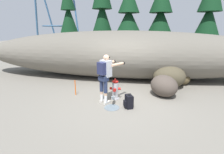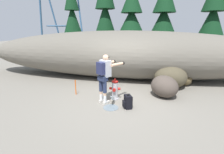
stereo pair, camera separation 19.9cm
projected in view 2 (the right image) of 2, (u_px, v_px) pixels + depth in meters
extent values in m
cube|color=slate|center=(116.00, 101.00, 6.25)|extent=(56.00, 56.00, 0.04)
ellipsoid|color=#666056|center=(126.00, 55.00, 8.89)|extent=(15.78, 3.20, 2.43)
cylinder|color=#B2B2B7|center=(115.00, 98.00, 6.36)|extent=(0.30, 0.30, 0.04)
cylinder|color=#B2B2B7|center=(115.00, 90.00, 6.28)|extent=(0.22, 0.22, 0.58)
ellipsoid|color=red|center=(115.00, 81.00, 6.18)|extent=(0.23, 0.23, 0.10)
cylinder|color=red|center=(115.00, 79.00, 6.16)|extent=(0.06, 0.06, 0.05)
cylinder|color=red|center=(111.00, 88.00, 6.29)|extent=(0.09, 0.09, 0.09)
cylinder|color=red|center=(119.00, 89.00, 6.23)|extent=(0.09, 0.09, 0.09)
cylinder|color=red|center=(114.00, 90.00, 6.11)|extent=(0.11, 0.09, 0.11)
ellipsoid|color=silver|center=(113.00, 98.00, 5.87)|extent=(0.10, 0.66, 0.46)
cylinder|color=slate|center=(111.00, 108.00, 5.64)|extent=(0.50, 0.50, 0.01)
cube|color=beige|center=(103.00, 101.00, 6.07)|extent=(0.23, 0.27, 0.09)
cylinder|color=white|center=(101.00, 97.00, 5.99)|extent=(0.10, 0.10, 0.24)
cylinder|color=#DBAD89|center=(101.00, 92.00, 5.94)|extent=(0.10, 0.10, 0.10)
cylinder|color=#232D4C|center=(101.00, 85.00, 5.87)|extent=(0.13, 0.13, 0.43)
cube|color=beige|center=(106.00, 103.00, 5.94)|extent=(0.23, 0.27, 0.09)
cylinder|color=white|center=(105.00, 99.00, 5.85)|extent=(0.10, 0.10, 0.24)
cylinder|color=#DBAD89|center=(105.00, 94.00, 5.80)|extent=(0.10, 0.10, 0.10)
cylinder|color=#232D4C|center=(105.00, 86.00, 5.73)|extent=(0.13, 0.13, 0.43)
cube|color=#232D4C|center=(103.00, 78.00, 5.73)|extent=(0.38, 0.35, 0.16)
cube|color=#B7BCC6|center=(105.00, 68.00, 5.72)|extent=(0.43, 0.40, 0.55)
cube|color=#23284C|center=(101.00, 68.00, 5.58)|extent=(0.32, 0.29, 0.40)
sphere|color=#DBAD89|center=(106.00, 58.00, 5.63)|extent=(0.20, 0.20, 0.20)
cube|color=black|center=(107.00, 57.00, 5.69)|extent=(0.13, 0.10, 0.04)
cylinder|color=#DBAD89|center=(109.00, 63.00, 6.09)|extent=(0.41, 0.53, 0.09)
sphere|color=black|center=(114.00, 62.00, 6.27)|extent=(0.11, 0.11, 0.11)
cylinder|color=#DBAD89|center=(118.00, 64.00, 5.78)|extent=(0.41, 0.53, 0.09)
sphere|color=black|center=(123.00, 63.00, 5.96)|extent=(0.11, 0.11, 0.11)
cube|color=black|center=(128.00, 102.00, 5.58)|extent=(0.30, 0.35, 0.44)
cube|color=black|center=(124.00, 104.00, 5.57)|extent=(0.14, 0.22, 0.20)
torus|color=black|center=(128.00, 95.00, 5.52)|extent=(0.10, 0.10, 0.02)
cube|color=black|center=(132.00, 102.00, 5.53)|extent=(0.05, 0.06, 0.37)
cube|color=black|center=(130.00, 100.00, 5.68)|extent=(0.05, 0.06, 0.37)
ellipsoid|color=#4C4432|center=(170.00, 77.00, 7.42)|extent=(1.45, 1.28, 0.99)
ellipsoid|color=#4B413A|center=(164.00, 86.00, 6.48)|extent=(1.39, 1.44, 0.82)
ellipsoid|color=brown|center=(184.00, 79.00, 7.83)|extent=(0.94, 0.94, 0.54)
cylinder|color=#47331E|center=(74.00, 48.00, 15.50)|extent=(0.23, 0.23, 1.57)
cone|color=#0F3319|center=(73.00, 22.00, 14.88)|extent=(1.91, 1.91, 2.94)
cylinder|color=#47331E|center=(106.00, 55.00, 12.97)|extent=(0.26, 0.26, 1.14)
cone|color=#0F3319|center=(105.00, 25.00, 12.37)|extent=(2.16, 2.16, 3.26)
cylinder|color=#47331E|center=(130.00, 53.00, 12.02)|extent=(0.26, 0.26, 1.73)
cone|color=#0F3319|center=(131.00, 24.00, 11.49)|extent=(2.19, 2.19, 2.14)
cylinder|color=#47331E|center=(161.00, 54.00, 12.58)|extent=(0.29, 0.29, 1.41)
cone|color=#0F3319|center=(163.00, 26.00, 12.03)|extent=(2.44, 2.44, 2.60)
cylinder|color=#47331E|center=(206.00, 59.00, 11.11)|extent=(0.26, 0.26, 1.19)
cone|color=#0F3319|center=(211.00, 27.00, 10.57)|extent=(2.17, 2.17, 2.79)
cylinder|color=#386089|center=(81.00, 26.00, 17.64)|extent=(1.00, 1.00, 5.52)
cylinder|color=#386089|center=(57.00, 26.00, 18.14)|extent=(1.00, 1.00, 5.52)
cylinder|color=#386089|center=(70.00, 26.00, 15.02)|extent=(1.00, 1.00, 5.52)
cylinder|color=#386089|center=(41.00, 26.00, 15.53)|extent=(1.00, 1.00, 5.52)
torus|color=#386089|center=(63.00, 26.00, 16.58)|extent=(2.98, 2.98, 0.10)
cylinder|color=#E55914|center=(76.00, 87.00, 6.71)|extent=(0.04, 0.04, 0.60)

